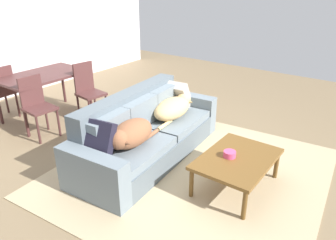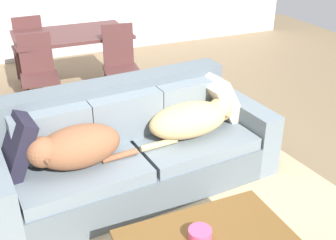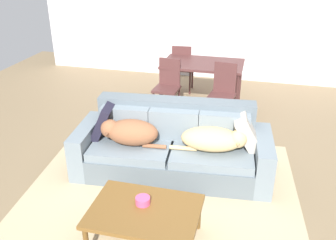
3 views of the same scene
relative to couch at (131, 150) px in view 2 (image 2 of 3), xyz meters
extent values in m
plane|color=#7E694B|center=(0.21, -0.20, -0.33)|extent=(10.00, 10.00, 0.00)
cube|color=tan|center=(0.01, -0.74, -0.32)|extent=(3.40, 3.36, 0.01)
cube|color=slate|center=(0.01, -0.07, -0.17)|extent=(2.06, 1.07, 0.31)
cube|color=slate|center=(-0.49, -0.11, 0.04)|extent=(1.04, 0.94, 0.11)
cube|color=slate|center=(0.50, -0.02, 0.04)|extent=(1.04, 0.94, 0.11)
cube|color=slate|center=(-0.02, 0.26, 0.32)|extent=(2.00, 0.42, 0.45)
cube|color=slate|center=(-0.62, 0.02, 0.28)|extent=(0.62, 0.21, 0.38)
cube|color=slate|center=(-0.01, 0.07, 0.28)|extent=(0.62, 0.21, 0.38)
cube|color=slate|center=(0.61, 0.13, 0.28)|extent=(0.62, 0.21, 0.38)
cube|color=slate|center=(1.10, 0.03, -0.04)|extent=(0.28, 0.91, 0.57)
ellipsoid|color=brown|center=(-0.46, -0.19, 0.25)|extent=(0.67, 0.43, 0.31)
sphere|color=brown|center=(-0.73, -0.23, 0.29)|extent=(0.23, 0.23, 0.23)
cone|color=brown|center=(-0.72, -0.33, 0.27)|extent=(0.11, 0.13, 0.10)
cylinder|color=brown|center=(-0.17, -0.24, 0.12)|extent=(0.29, 0.08, 0.05)
ellipsoid|color=tan|center=(0.49, -0.09, 0.23)|extent=(0.75, 0.46, 0.27)
sphere|color=tan|center=(0.79, -0.08, 0.26)|extent=(0.21, 0.21, 0.21)
cone|color=#A08456|center=(0.80, -0.18, 0.25)|extent=(0.11, 0.13, 0.10)
cylinder|color=tan|center=(0.17, -0.20, 0.12)|extent=(0.33, 0.08, 0.05)
cube|color=black|center=(-0.89, -0.04, 0.29)|extent=(0.34, 0.48, 0.45)
cube|color=#AEA597|center=(0.89, 0.12, 0.28)|extent=(0.39, 0.46, 0.44)
cylinder|color=brown|center=(0.51, -1.01, -0.15)|extent=(0.05, 0.05, 0.36)
cylinder|color=#EA4C7F|center=(0.00, -1.24, 0.11)|extent=(0.14, 0.14, 0.07)
cube|color=#502D2B|center=(0.00, 2.23, 0.43)|extent=(1.38, 0.87, 0.04)
cylinder|color=#442625|center=(-0.64, 1.84, 0.04)|extent=(0.05, 0.05, 0.73)
cylinder|color=#442625|center=(0.64, 1.84, 0.04)|extent=(0.05, 0.05, 0.73)
cylinder|color=#442625|center=(-0.64, 2.61, 0.04)|extent=(0.05, 0.05, 0.73)
cylinder|color=#442625|center=(0.64, 2.61, 0.04)|extent=(0.05, 0.05, 0.73)
cube|color=#502D2B|center=(-0.50, 1.63, 0.13)|extent=(0.42, 0.42, 0.04)
cube|color=#502D2B|center=(-0.49, 1.81, 0.38)|extent=(0.36, 0.06, 0.45)
cylinder|color=#482827|center=(-0.68, 1.47, -0.11)|extent=(0.04, 0.04, 0.44)
cylinder|color=#482827|center=(-0.34, 1.45, -0.11)|extent=(0.04, 0.04, 0.44)
cylinder|color=#482827|center=(-0.66, 1.81, -0.11)|extent=(0.04, 0.04, 0.44)
cylinder|color=#482827|center=(-0.32, 1.79, -0.11)|extent=(0.04, 0.04, 0.44)
cube|color=#502D2B|center=(0.42, 1.55, 0.12)|extent=(0.45, 0.45, 0.04)
cube|color=#502D2B|center=(0.44, 1.73, 0.38)|extent=(0.36, 0.08, 0.49)
cylinder|color=#482827|center=(0.23, 1.40, -0.12)|extent=(0.04, 0.04, 0.43)
cylinder|color=#482827|center=(0.57, 1.36, -0.12)|extent=(0.04, 0.04, 0.43)
cylinder|color=#482827|center=(0.27, 1.74, -0.12)|extent=(0.04, 0.04, 0.43)
cylinder|color=#482827|center=(0.61, 1.70, -0.12)|extent=(0.04, 0.04, 0.43)
cube|color=#502D2B|center=(-0.48, 2.82, 0.13)|extent=(0.42, 0.42, 0.04)
cube|color=#502D2B|center=(-0.47, 2.64, 0.38)|extent=(0.36, 0.05, 0.45)
cylinder|color=#482827|center=(-0.32, 3.00, -0.11)|extent=(0.04, 0.04, 0.44)
cylinder|color=#482827|center=(-0.65, 2.98, -0.11)|extent=(0.04, 0.04, 0.44)
cylinder|color=#482827|center=(-0.30, 2.66, -0.11)|extent=(0.04, 0.04, 0.44)
cylinder|color=#482827|center=(-0.64, 2.64, -0.11)|extent=(0.04, 0.04, 0.44)
camera|label=1|loc=(-2.97, -2.57, 1.96)|focal=34.62mm
camera|label=2|loc=(-0.92, -2.90, 1.83)|focal=44.78mm
camera|label=3|loc=(0.92, -3.92, 2.30)|focal=39.45mm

